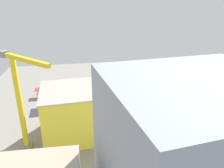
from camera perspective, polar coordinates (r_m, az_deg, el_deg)
name	(u,v)px	position (r m, az deg, el deg)	size (l,w,h in m)	color
ground_plane	(126,99)	(112.33, 3.88, -3.95)	(151.37, 151.37, 0.00)	gray
rail_bed	(118,84)	(131.87, 1.51, -0.08)	(94.61, 14.41, 0.01)	#665E54
street_asphalt	(129,102)	(108.57, 4.45, -4.88)	(94.61, 9.00, 0.01)	#2D2D33
track_rails	(118,84)	(131.80, 1.51, 0.00)	(94.46, 13.44, 0.12)	#9E9EA8
platform_canopy_near	(99,84)	(121.04, -3.52, -0.02)	(69.21, 8.47, 4.22)	#B73328
platform_canopy_far	(95,80)	(128.04, -4.50, 1.13)	(55.53, 8.43, 4.22)	#B73328
locomotive	(155,77)	(141.50, 11.42, 1.78)	(15.73, 3.73, 5.21)	black
passenger_coach	(189,73)	(151.61, 19.87, 2.68)	(17.03, 4.12, 5.84)	black
freight_coach_far	(104,82)	(126.29, -2.09, 0.48)	(18.75, 4.12, 5.99)	black
parked_car_0	(164,95)	(118.01, 13.85, -2.85)	(4.92, 2.34, 1.86)	black
parked_car_1	(150,96)	(115.16, 10.16, -3.16)	(4.55, 2.00, 1.83)	black
parked_car_2	(136,97)	(112.28, 6.44, -3.60)	(4.82, 2.20, 1.84)	black
parked_car_3	(120,99)	(110.06, 2.04, -4.04)	(4.40, 2.18, 1.61)	black
parked_car_4	(105,100)	(109.20, -1.94, -4.23)	(4.26, 2.08, 1.71)	black
parked_car_5	(89,102)	(107.84, -6.11, -4.70)	(4.67, 1.89, 1.61)	black
parked_car_6	(72,102)	(108.24, -10.56, -4.82)	(4.15, 2.15, 1.72)	black
parked_car_7	(55,104)	(108.24, -14.93, -5.20)	(4.17, 2.02, 1.72)	black
construction_building	(96,109)	(82.05, -4.18, -6.81)	(39.17, 22.38, 17.88)	yellow
construction_roof_slab	(96,87)	(78.26, -4.35, -0.86)	(39.77, 22.98, 0.40)	#ADA89E
tower_crane	(21,98)	(72.27, -23.12, -3.37)	(16.58, 18.43, 33.32)	gray
box_truck_0	(92,107)	(99.95, -5.26, -6.26)	(9.58, 3.41, 3.27)	black
box_truck_1	(65,108)	(101.23, -12.45, -6.23)	(10.39, 3.89, 3.57)	black
box_truck_2	(86,107)	(100.39, -6.96, -6.09)	(9.38, 2.36, 3.64)	black
street_tree_0	(65,102)	(98.75, -12.33, -4.72)	(4.68, 4.68, 7.54)	brown
street_tree_1	(77,100)	(97.84, -9.31, -4.30)	(5.45, 5.45, 8.62)	brown
street_tree_2	(193,93)	(115.01, 20.77, -2.18)	(6.22, 6.22, 7.80)	brown
street_tree_3	(93,101)	(98.77, -5.06, -4.45)	(4.47, 4.47, 7.18)	brown
street_tree_4	(163,96)	(106.50, 13.46, -3.09)	(5.85, 5.85, 7.78)	brown
traffic_light	(107,100)	(100.24, -1.33, -4.37)	(0.50, 0.36, 6.47)	#333333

